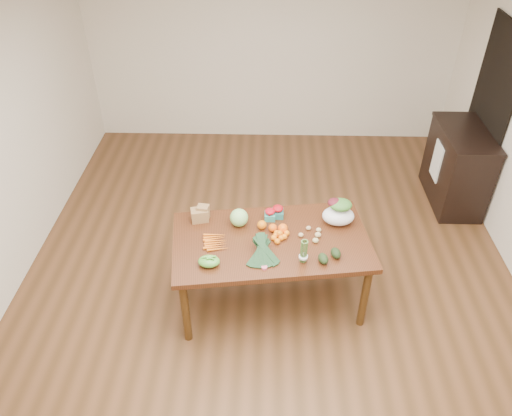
{
  "coord_description": "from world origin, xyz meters",
  "views": [
    {
      "loc": [
        -0.03,
        -3.66,
        3.64
      ],
      "look_at": [
        -0.13,
        0.0,
        0.87
      ],
      "focal_mm": 35.0,
      "sensor_mm": 36.0,
      "label": 1
    }
  ],
  "objects_px": {
    "cabinet": "(457,167)",
    "paper_bag": "(200,214)",
    "mandarin_cluster": "(279,234)",
    "salad_bag": "(339,213)",
    "dining_table": "(271,270)",
    "kale_bunch": "(263,253)",
    "asparagus_bundle": "(304,251)",
    "cabbage": "(239,218)"
  },
  "relations": [
    {
      "from": "dining_table",
      "to": "cabinet",
      "type": "xyz_separation_m",
      "value": [
        2.21,
        1.7,
        0.1
      ]
    },
    {
      "from": "cabinet",
      "to": "mandarin_cluster",
      "type": "bearing_deg",
      "value": -141.76
    },
    {
      "from": "asparagus_bundle",
      "to": "paper_bag",
      "type": "bearing_deg",
      "value": 141.92
    },
    {
      "from": "paper_bag",
      "to": "asparagus_bundle",
      "type": "relative_size",
      "value": 0.83
    },
    {
      "from": "kale_bunch",
      "to": "salad_bag",
      "type": "xyz_separation_m",
      "value": [
        0.68,
        0.52,
        0.03
      ]
    },
    {
      "from": "cabinet",
      "to": "mandarin_cluster",
      "type": "xyz_separation_m",
      "value": [
        -2.13,
        -1.68,
        0.32
      ]
    },
    {
      "from": "kale_bunch",
      "to": "dining_table",
      "type": "bearing_deg",
      "value": 67.75
    },
    {
      "from": "dining_table",
      "to": "kale_bunch",
      "type": "relative_size",
      "value": 4.35
    },
    {
      "from": "paper_bag",
      "to": "kale_bunch",
      "type": "bearing_deg",
      "value": -41.73
    },
    {
      "from": "paper_bag",
      "to": "kale_bunch",
      "type": "relative_size",
      "value": 0.52
    },
    {
      "from": "kale_bunch",
      "to": "salad_bag",
      "type": "relative_size",
      "value": 1.36
    },
    {
      "from": "kale_bunch",
      "to": "paper_bag",
      "type": "bearing_deg",
      "value": 130.59
    },
    {
      "from": "asparagus_bundle",
      "to": "cabbage",
      "type": "bearing_deg",
      "value": 131.46
    },
    {
      "from": "paper_bag",
      "to": "mandarin_cluster",
      "type": "relative_size",
      "value": 1.15
    },
    {
      "from": "cabinet",
      "to": "asparagus_bundle",
      "type": "bearing_deg",
      "value": -134.27
    },
    {
      "from": "dining_table",
      "to": "cabbage",
      "type": "relative_size",
      "value": 10.41
    },
    {
      "from": "dining_table",
      "to": "cabbage",
      "type": "bearing_deg",
      "value": 138.38
    },
    {
      "from": "cabbage",
      "to": "cabinet",
      "type": "bearing_deg",
      "value": 30.99
    },
    {
      "from": "mandarin_cluster",
      "to": "asparagus_bundle",
      "type": "height_order",
      "value": "asparagus_bundle"
    },
    {
      "from": "cabinet",
      "to": "asparagus_bundle",
      "type": "relative_size",
      "value": 4.08
    },
    {
      "from": "salad_bag",
      "to": "mandarin_cluster",
      "type": "bearing_deg",
      "value": -156.76
    },
    {
      "from": "mandarin_cluster",
      "to": "salad_bag",
      "type": "bearing_deg",
      "value": 23.24
    },
    {
      "from": "asparagus_bundle",
      "to": "dining_table",
      "type": "bearing_deg",
      "value": 125.18
    },
    {
      "from": "mandarin_cluster",
      "to": "dining_table",
      "type": "bearing_deg",
      "value": -164.5
    },
    {
      "from": "cabinet",
      "to": "asparagus_bundle",
      "type": "xyz_separation_m",
      "value": [
        -1.94,
        -1.99,
        0.4
      ]
    },
    {
      "from": "kale_bunch",
      "to": "asparagus_bundle",
      "type": "distance_m",
      "value": 0.34
    },
    {
      "from": "dining_table",
      "to": "paper_bag",
      "type": "distance_m",
      "value": 0.84
    },
    {
      "from": "kale_bunch",
      "to": "cabbage",
      "type": "bearing_deg",
      "value": 107.93
    },
    {
      "from": "mandarin_cluster",
      "to": "paper_bag",
      "type": "bearing_deg",
      "value": 162.05
    },
    {
      "from": "kale_bunch",
      "to": "asparagus_bundle",
      "type": "relative_size",
      "value": 1.6
    },
    {
      "from": "cabinet",
      "to": "paper_bag",
      "type": "distance_m",
      "value": 3.23
    },
    {
      "from": "salad_bag",
      "to": "cabinet",
      "type": "bearing_deg",
      "value": 42.28
    },
    {
      "from": "cabinet",
      "to": "paper_bag",
      "type": "xyz_separation_m",
      "value": [
        -2.87,
        -1.44,
        0.35
      ]
    },
    {
      "from": "asparagus_bundle",
      "to": "salad_bag",
      "type": "height_order",
      "value": "asparagus_bundle"
    },
    {
      "from": "cabbage",
      "to": "mandarin_cluster",
      "type": "relative_size",
      "value": 0.93
    },
    {
      "from": "mandarin_cluster",
      "to": "salad_bag",
      "type": "relative_size",
      "value": 0.61
    },
    {
      "from": "salad_bag",
      "to": "asparagus_bundle",
      "type": "bearing_deg",
      "value": -122.58
    },
    {
      "from": "paper_bag",
      "to": "salad_bag",
      "type": "relative_size",
      "value": 0.7
    },
    {
      "from": "paper_bag",
      "to": "cabinet",
      "type": "bearing_deg",
      "value": 26.7
    },
    {
      "from": "cabinet",
      "to": "kale_bunch",
      "type": "height_order",
      "value": "cabinet"
    },
    {
      "from": "salad_bag",
      "to": "dining_table",
      "type": "bearing_deg",
      "value": -157.63
    },
    {
      "from": "paper_bag",
      "to": "asparagus_bundle",
      "type": "distance_m",
      "value": 1.08
    }
  ]
}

